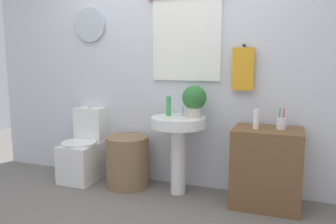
# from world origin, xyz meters

# --- Properties ---
(back_wall) EXTENTS (4.40, 0.18, 2.60)m
(back_wall) POSITION_xyz_m (0.00, 1.15, 1.31)
(back_wall) COLOR silver
(back_wall) RESTS_ON ground_plane
(toilet) EXTENTS (0.38, 0.51, 0.80)m
(toilet) POSITION_xyz_m (-0.94, 0.89, 0.30)
(toilet) COLOR white
(toilet) RESTS_ON ground_plane
(laundry_hamper) EXTENTS (0.45, 0.45, 0.53)m
(laundry_hamper) POSITION_xyz_m (-0.39, 0.85, 0.26)
(laundry_hamper) COLOR #846647
(laundry_hamper) RESTS_ON ground_plane
(pedestal_sink) EXTENTS (0.53, 0.53, 0.77)m
(pedestal_sink) POSITION_xyz_m (0.17, 0.85, 0.59)
(pedestal_sink) COLOR white
(pedestal_sink) RESTS_ON ground_plane
(faucet) EXTENTS (0.03, 0.03, 0.10)m
(faucet) POSITION_xyz_m (0.17, 0.97, 0.82)
(faucet) COLOR silver
(faucet) RESTS_ON pedestal_sink
(wooden_cabinet) EXTENTS (0.60, 0.44, 0.71)m
(wooden_cabinet) POSITION_xyz_m (1.01, 0.85, 0.36)
(wooden_cabinet) COLOR brown
(wooden_cabinet) RESTS_ON ground_plane
(soap_bottle) EXTENTS (0.05, 0.05, 0.19)m
(soap_bottle) POSITION_xyz_m (0.05, 0.90, 0.87)
(soap_bottle) COLOR green
(soap_bottle) RESTS_ON pedestal_sink
(potted_plant) EXTENTS (0.24, 0.24, 0.31)m
(potted_plant) POSITION_xyz_m (0.31, 0.91, 0.94)
(potted_plant) COLOR beige
(potted_plant) RESTS_ON pedestal_sink
(lotion_bottle) EXTENTS (0.05, 0.05, 0.17)m
(lotion_bottle) POSITION_xyz_m (0.90, 0.81, 0.80)
(lotion_bottle) COLOR white
(lotion_bottle) RESTS_ON wooden_cabinet
(toothbrush_cup) EXTENTS (0.08, 0.08, 0.19)m
(toothbrush_cup) POSITION_xyz_m (1.11, 0.87, 0.77)
(toothbrush_cup) COLOR silver
(toothbrush_cup) RESTS_ON wooden_cabinet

